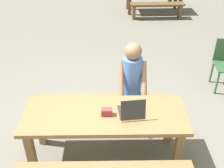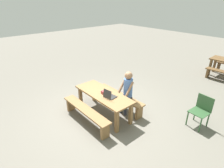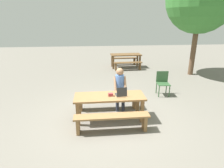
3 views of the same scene
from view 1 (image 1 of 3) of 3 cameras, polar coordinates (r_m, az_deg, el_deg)
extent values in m
plane|color=slate|center=(3.71, -1.41, -14.75)|extent=(30.00, 30.00, 0.00)
cube|color=olive|center=(3.23, -1.57, -6.53)|extent=(1.93, 0.72, 0.05)
cube|color=olive|center=(3.41, -16.60, -13.81)|extent=(0.09, 0.09, 0.66)
cube|color=olive|center=(3.39, 13.67, -13.67)|extent=(0.09, 0.09, 0.66)
cube|color=olive|center=(3.77, -14.81, -8.11)|extent=(0.09, 0.09, 0.66)
cube|color=olive|center=(3.75, 11.97, -7.94)|extent=(0.09, 0.09, 0.66)
cube|color=olive|center=(3.89, -1.44, -3.49)|extent=(1.89, 0.30, 0.05)
cube|color=olive|center=(4.13, -13.24, -6.03)|extent=(0.08, 0.24, 0.41)
cube|color=olive|center=(4.11, 10.50, -5.86)|extent=(0.08, 0.24, 0.41)
cube|color=#2D2D2D|center=(3.24, 3.88, -5.76)|extent=(0.31, 0.28, 0.02)
cube|color=#2D2D2D|center=(3.04, 4.48, -5.49)|extent=(0.29, 0.08, 0.25)
cube|color=black|center=(3.05, 4.46, -5.40)|extent=(0.26, 0.07, 0.23)
cube|color=#993338|center=(3.17, -1.09, -5.86)|extent=(0.13, 0.08, 0.08)
cylinder|color=#333847|center=(3.89, 2.71, -7.45)|extent=(0.10, 0.10, 0.45)
cylinder|color=#333847|center=(3.90, 5.37, -7.40)|extent=(0.10, 0.10, 0.45)
cube|color=#333847|center=(3.80, 4.10, -3.49)|extent=(0.28, 0.28, 0.12)
cylinder|color=#517AC6|center=(3.69, 4.19, 1.44)|extent=(0.26, 0.26, 0.58)
cylinder|color=#936B4C|center=(3.57, 1.93, 1.18)|extent=(0.07, 0.32, 0.41)
cylinder|color=#936B4C|center=(3.60, 6.74, 1.21)|extent=(0.07, 0.32, 0.41)
sphere|color=#936B4C|center=(3.50, 4.45, 6.88)|extent=(0.23, 0.23, 0.23)
cylinder|color=#335933|center=(5.00, 21.15, 0.19)|extent=(0.04, 0.04, 0.43)
cylinder|color=#335933|center=(5.31, 20.16, 2.41)|extent=(0.04, 0.04, 0.43)
cube|color=brown|center=(8.47, 3.74, 16.65)|extent=(0.09, 0.09, 0.72)
cube|color=brown|center=(8.76, 14.12, 16.33)|extent=(0.09, 0.09, 0.72)
cube|color=brown|center=(8.23, 9.52, 16.19)|extent=(1.56, 0.35, 0.05)
cube|color=brown|center=(8.19, 4.58, 14.82)|extent=(0.09, 0.24, 0.39)
cube|color=brown|center=(8.45, 14.02, 14.57)|extent=(0.09, 0.24, 0.39)
camera|label=2|loc=(3.68, 98.35, 3.34)|focal=29.39mm
camera|label=3|loc=(2.35, -167.46, -33.04)|focal=30.46mm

